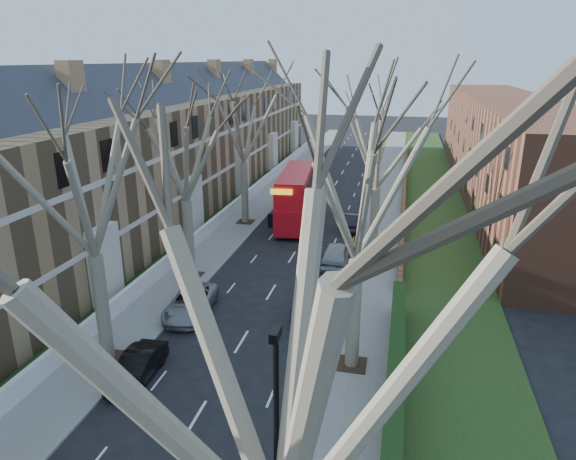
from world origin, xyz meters
The scene contains 19 objects.
pavement_left centered at (-6.00, 39.00, 0.06)m, with size 3.00×102.00×0.12m, color slate.
pavement_right centered at (6.00, 39.00, 0.06)m, with size 3.00×102.00×0.12m, color slate.
terrace_left centered at (-13.65, 31.00, 5.53)m, with size 9.70×78.00×13.60m.
flats_right centered at (17.46, 43.00, 4.98)m, with size 13.97×54.00×10.00m.
wall_hedge_right centered at (7.70, 2.00, 1.12)m, with size 0.70×24.00×1.80m.
front_wall_left centered at (-7.65, 31.00, 0.62)m, with size 0.30×78.00×1.00m.
grass_verge_right centered at (10.50, 39.00, 0.15)m, with size 6.00×102.00×0.06m.
tree_left_mid centered at (-5.70, 6.00, 9.56)m, with size 10.50×10.50×14.71m.
tree_left_far centered at (-5.70, 16.00, 9.24)m, with size 10.15×10.15×14.22m.
tree_left_dist centered at (-5.70, 28.00, 9.56)m, with size 10.50×10.50×14.71m.
tree_right_near centered at (5.70, -6.00, 9.86)m, with size 10.85×10.85×15.20m.
tree_right_mid centered at (5.70, 8.00, 9.56)m, with size 10.50×10.50×14.71m.
tree_right_far centered at (5.70, 22.00, 9.24)m, with size 10.15×10.15×14.22m.
double_decker_bus centered at (-1.48, 29.26, 2.18)m, with size 3.48×10.79×4.45m.
car_left_mid centered at (-3.54, 4.92, 0.64)m, with size 1.35×3.87×1.27m, color black.
car_left_far centered at (-3.70, 11.26, 0.67)m, with size 2.24×4.85×1.35m, color gray.
car_right_near centered at (3.10, 12.76, 0.74)m, with size 2.07×5.10×1.48m, color navy.
car_right_mid centered at (3.31, 20.34, 0.80)m, with size 1.88×4.68×1.59m, color gray.
car_right_far centered at (3.61, 28.43, 0.68)m, with size 1.45×4.16×1.37m, color black.
Camera 1 is at (7.40, -12.86, 13.71)m, focal length 32.00 mm.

